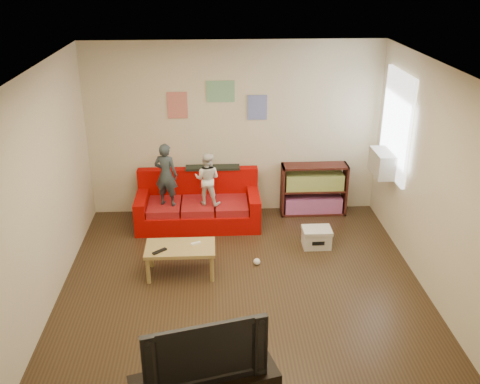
{
  "coord_description": "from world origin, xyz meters",
  "views": [
    {
      "loc": [
        -0.33,
        -5.39,
        3.77
      ],
      "look_at": [
        0.0,
        0.8,
        1.05
      ],
      "focal_mm": 40.0,
      "sensor_mm": 36.0,
      "label": 1
    }
  ],
  "objects_px": {
    "bookshelf": "(313,192)",
    "television": "(203,348)",
    "sofa": "(198,206)",
    "coffee_table": "(180,251)",
    "file_box": "(316,237)",
    "child_b": "(207,179)",
    "child_a": "(166,175)"
  },
  "relations": [
    {
      "from": "child_a",
      "to": "television",
      "type": "relative_size",
      "value": 0.91
    },
    {
      "from": "sofa",
      "to": "bookshelf",
      "type": "height_order",
      "value": "bookshelf"
    },
    {
      "from": "child_a",
      "to": "file_box",
      "type": "height_order",
      "value": "child_a"
    },
    {
      "from": "sofa",
      "to": "bookshelf",
      "type": "xyz_separation_m",
      "value": [
        1.82,
        0.24,
        0.09
      ]
    },
    {
      "from": "bookshelf",
      "to": "television",
      "type": "height_order",
      "value": "television"
    },
    {
      "from": "bookshelf",
      "to": "file_box",
      "type": "bearing_deg",
      "value": -97.41
    },
    {
      "from": "child_b",
      "to": "file_box",
      "type": "height_order",
      "value": "child_b"
    },
    {
      "from": "coffee_table",
      "to": "television",
      "type": "xyz_separation_m",
      "value": [
        0.33,
        -2.4,
        0.44
      ]
    },
    {
      "from": "coffee_table",
      "to": "bookshelf",
      "type": "bearing_deg",
      "value": 40.19
    },
    {
      "from": "child_b",
      "to": "television",
      "type": "xyz_separation_m",
      "value": [
        -0.02,
        -3.71,
        -0.01
      ]
    },
    {
      "from": "sofa",
      "to": "child_b",
      "type": "relative_size",
      "value": 2.32
    },
    {
      "from": "bookshelf",
      "to": "file_box",
      "type": "relative_size",
      "value": 2.54
    },
    {
      "from": "sofa",
      "to": "child_b",
      "type": "height_order",
      "value": "child_b"
    },
    {
      "from": "child_b",
      "to": "bookshelf",
      "type": "relative_size",
      "value": 0.78
    },
    {
      "from": "child_b",
      "to": "bookshelf",
      "type": "bearing_deg",
      "value": -150.2
    },
    {
      "from": "child_a",
      "to": "child_b",
      "type": "height_order",
      "value": "child_a"
    },
    {
      "from": "sofa",
      "to": "coffee_table",
      "type": "relative_size",
      "value": 2.09
    },
    {
      "from": "coffee_table",
      "to": "file_box",
      "type": "relative_size",
      "value": 2.19
    },
    {
      "from": "coffee_table",
      "to": "television",
      "type": "distance_m",
      "value": 2.46
    },
    {
      "from": "coffee_table",
      "to": "file_box",
      "type": "xyz_separation_m",
      "value": [
        1.88,
        0.62,
        -0.2
      ]
    },
    {
      "from": "sofa",
      "to": "child_b",
      "type": "xyz_separation_m",
      "value": [
        0.15,
        -0.16,
        0.52
      ]
    },
    {
      "from": "child_b",
      "to": "coffee_table",
      "type": "height_order",
      "value": "child_b"
    },
    {
      "from": "child_a",
      "to": "coffee_table",
      "type": "bearing_deg",
      "value": 119.06
    },
    {
      "from": "bookshelf",
      "to": "file_box",
      "type": "xyz_separation_m",
      "value": [
        -0.14,
        -1.09,
        -0.23
      ]
    },
    {
      "from": "child_a",
      "to": "child_b",
      "type": "distance_m",
      "value": 0.61
    },
    {
      "from": "coffee_table",
      "to": "bookshelf",
      "type": "xyz_separation_m",
      "value": [
        2.03,
        1.71,
        0.02
      ]
    },
    {
      "from": "sofa",
      "to": "child_b",
      "type": "bearing_deg",
      "value": -47.84
    },
    {
      "from": "child_b",
      "to": "file_box",
      "type": "relative_size",
      "value": 1.97
    },
    {
      "from": "coffee_table",
      "to": "child_b",
      "type": "bearing_deg",
      "value": 75.02
    },
    {
      "from": "child_a",
      "to": "child_b",
      "type": "xyz_separation_m",
      "value": [
        0.6,
        -0.0,
        -0.08
      ]
    },
    {
      "from": "sofa",
      "to": "coffee_table",
      "type": "distance_m",
      "value": 1.49
    },
    {
      "from": "sofa",
      "to": "television",
      "type": "bearing_deg",
      "value": -88.14
    }
  ]
}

